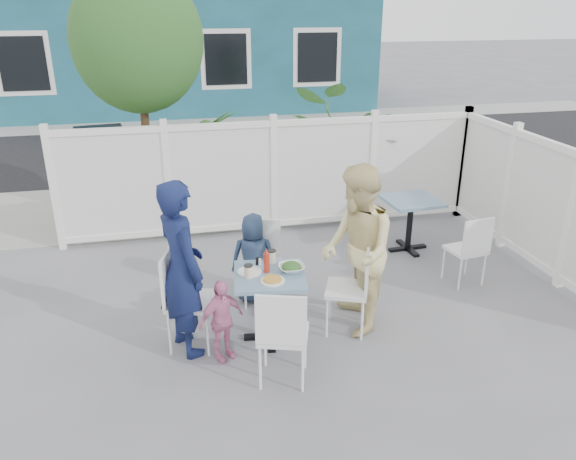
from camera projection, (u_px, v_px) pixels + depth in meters
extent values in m
plane|color=slate|center=(310.00, 315.00, 5.96)|extent=(80.00, 80.00, 0.00)
cube|color=gray|center=(252.00, 200.00, 9.39)|extent=(24.00, 2.60, 0.01)
cube|color=black|center=(226.00, 148.00, 12.73)|extent=(24.00, 5.00, 0.01)
cube|color=gray|center=(212.00, 121.00, 15.53)|extent=(24.00, 1.60, 0.01)
cube|color=#174E54|center=(180.00, 4.00, 17.36)|extent=(11.00, 6.00, 6.00)
cube|color=black|center=(93.00, 62.00, 14.69)|extent=(1.20, 0.04, 1.40)
cube|color=black|center=(244.00, 59.00, 15.51)|extent=(1.20, 0.04, 1.40)
cube|color=white|center=(274.00, 176.00, 7.84)|extent=(5.80, 0.04, 1.40)
cube|color=white|center=(273.00, 123.00, 7.56)|extent=(5.86, 0.08, 0.08)
cube|color=white|center=(274.00, 227.00, 8.13)|extent=(5.86, 0.08, 0.12)
cube|color=white|center=(537.00, 203.00, 6.80)|extent=(0.04, 3.60, 1.40)
cube|color=white|center=(548.00, 143.00, 6.52)|extent=(0.08, 3.66, 0.08)
cube|color=white|center=(527.00, 259.00, 7.09)|extent=(0.08, 3.66, 0.12)
cylinder|color=#382316|center=(147.00, 141.00, 8.16)|extent=(0.12, 0.12, 2.40)
ellipsoid|color=#2A5221|center=(137.00, 40.00, 7.63)|extent=(1.80, 1.62, 1.98)
cube|color=gold|center=(104.00, 170.00, 8.86)|extent=(0.72, 0.56, 1.22)
imported|color=#2A5221|center=(213.00, 166.00, 8.31)|extent=(1.16, 1.16, 1.64)
imported|color=#2A5221|center=(350.00, 152.00, 8.60)|extent=(1.85, 1.65, 1.88)
cube|color=#3E5376|center=(270.00, 276.00, 5.30)|extent=(0.75, 0.75, 0.04)
cylinder|color=black|center=(270.00, 308.00, 5.42)|extent=(0.08, 0.08, 0.65)
cube|color=black|center=(270.00, 336.00, 5.55)|extent=(0.53, 0.15, 0.04)
cube|color=black|center=(270.00, 336.00, 5.55)|extent=(0.15, 0.53, 0.04)
cube|color=#3E5376|center=(412.00, 200.00, 7.26)|extent=(0.72, 0.72, 0.04)
cylinder|color=black|center=(409.00, 225.00, 7.40)|extent=(0.08, 0.08, 0.66)
cube|color=black|center=(407.00, 248.00, 7.52)|extent=(0.53, 0.11, 0.04)
cube|color=black|center=(407.00, 248.00, 7.52)|extent=(0.11, 0.53, 0.04)
cube|color=white|center=(191.00, 301.00, 5.28)|extent=(0.52, 0.54, 0.04)
cube|color=white|center=(168.00, 276.00, 5.19)|extent=(0.15, 0.43, 0.47)
cylinder|color=white|center=(215.00, 313.00, 5.54)|extent=(0.03, 0.03, 0.47)
cylinder|color=white|center=(208.00, 334.00, 5.19)|extent=(0.03, 0.03, 0.47)
cylinder|color=white|center=(179.00, 312.00, 5.55)|extent=(0.03, 0.03, 0.47)
cylinder|color=white|center=(170.00, 333.00, 5.20)|extent=(0.03, 0.03, 0.47)
cube|color=white|center=(347.00, 289.00, 5.54)|extent=(0.53, 0.54, 0.04)
cube|color=white|center=(367.00, 268.00, 5.41)|extent=(0.19, 0.40, 0.45)
cylinder|color=white|center=(327.00, 317.00, 5.49)|extent=(0.02, 0.02, 0.45)
cylinder|color=white|center=(331.00, 299.00, 5.82)|extent=(0.02, 0.02, 0.45)
cylinder|color=white|center=(362.00, 320.00, 5.43)|extent=(0.02, 0.02, 0.45)
cylinder|color=white|center=(364.00, 302.00, 5.76)|extent=(0.02, 0.02, 0.45)
cube|color=white|center=(262.00, 266.00, 6.07)|extent=(0.48, 0.47, 0.04)
cube|color=white|center=(262.00, 238.00, 6.15)|extent=(0.41, 0.12, 0.44)
cylinder|color=white|center=(278.00, 291.00, 6.00)|extent=(0.02, 0.02, 0.44)
cylinder|color=white|center=(245.00, 291.00, 6.00)|extent=(0.02, 0.02, 0.44)
cylinder|color=white|center=(278.00, 277.00, 6.30)|extent=(0.02, 0.02, 0.44)
cylinder|color=white|center=(247.00, 277.00, 6.30)|extent=(0.02, 0.02, 0.44)
cube|color=white|center=(283.00, 334.00, 4.79)|extent=(0.52, 0.51, 0.04)
cube|color=white|center=(281.00, 321.00, 4.52)|extent=(0.41, 0.16, 0.45)
cylinder|color=white|center=(265.00, 344.00, 5.05)|extent=(0.02, 0.02, 0.45)
cylinder|color=white|center=(305.00, 346.00, 5.02)|extent=(0.02, 0.02, 0.45)
cylinder|color=white|center=(260.00, 367.00, 4.74)|extent=(0.02, 0.02, 0.45)
cylinder|color=white|center=(303.00, 369.00, 4.71)|extent=(0.02, 0.02, 0.45)
cube|color=white|center=(465.00, 250.00, 6.50)|extent=(0.44, 0.42, 0.04)
cube|color=white|center=(478.00, 237.00, 6.26)|extent=(0.39, 0.08, 0.42)
cylinder|color=white|center=(443.00, 263.00, 6.66)|extent=(0.02, 0.02, 0.42)
cylinder|color=white|center=(467.00, 258.00, 6.77)|extent=(0.02, 0.02, 0.42)
cylinder|color=white|center=(460.00, 274.00, 6.39)|extent=(0.02, 0.02, 0.42)
cylinder|color=white|center=(484.00, 269.00, 6.50)|extent=(0.02, 0.02, 0.42)
imported|color=#111A43|center=(182.00, 269.00, 5.08)|extent=(0.60, 0.72, 1.69)
imported|color=gold|center=(357.00, 251.00, 5.43)|extent=(0.72, 0.89, 1.70)
imported|color=navy|center=(254.00, 258.00, 6.09)|extent=(0.54, 0.39, 1.01)
imported|color=pink|center=(221.00, 320.00, 5.10)|extent=(0.50, 0.39, 0.80)
cylinder|color=white|center=(272.00, 281.00, 5.15)|extent=(0.23, 0.23, 0.01)
cylinder|color=white|center=(250.00, 272.00, 5.32)|extent=(0.23, 0.23, 0.02)
imported|color=white|center=(291.00, 268.00, 5.34)|extent=(0.24, 0.24, 0.06)
cylinder|color=beige|center=(249.00, 272.00, 5.20)|extent=(0.08, 0.08, 0.12)
cylinder|color=beige|center=(272.00, 257.00, 5.50)|extent=(0.08, 0.08, 0.12)
cylinder|color=#A82616|center=(267.00, 263.00, 5.30)|extent=(0.06, 0.06, 0.19)
cylinder|color=white|center=(260.00, 262.00, 5.47)|extent=(0.03, 0.03, 0.06)
cylinder|color=black|center=(257.00, 261.00, 5.47)|extent=(0.03, 0.03, 0.08)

